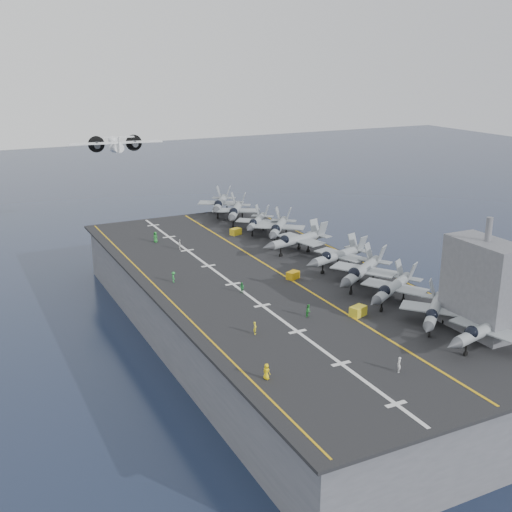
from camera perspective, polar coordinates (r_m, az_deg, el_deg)
name	(u,v)px	position (r m, az deg, el deg)	size (l,w,h in m)	color
ground	(267,338)	(105.85, 0.97, -7.31)	(500.00, 500.00, 0.00)	#142135
hull	(267,310)	(103.86, 0.99, -4.81)	(36.00, 90.00, 10.00)	#56595E
flight_deck	(267,280)	(102.00, 1.00, -2.10)	(38.00, 92.00, 0.40)	black
foul_line	(284,275)	(103.27, 2.48, -1.74)	(0.35, 90.00, 0.02)	gold
landing_centerline	(233,284)	(99.46, -2.07, -2.50)	(0.50, 90.00, 0.02)	silver
deck_edge_port	(165,295)	(95.75, -8.08, -3.48)	(0.25, 90.00, 0.02)	gold
deck_edge_stbd	(363,262)	(111.25, 9.49, -0.55)	(0.25, 90.00, 0.02)	gold
island_superstructure	(484,275)	(85.34, 19.58, -1.64)	(5.00, 10.00, 15.00)	#56595E
fighter_jet_0	(485,329)	(82.59, 19.71, -6.09)	(15.46, 12.05, 4.77)	gray
fighter_jet_1	(434,309)	(86.80, 15.58, -4.59)	(15.88, 15.49, 4.63)	#99A3AA
fighter_jet_2	(393,287)	(93.27, 12.06, -2.70)	(16.70, 15.06, 4.83)	#9CA5AC
fighter_jet_3	(362,270)	(99.13, 9.41, -1.21)	(18.11, 16.65, 5.23)	#8F969D
fighter_jet_4	(338,255)	(106.71, 7.32, 0.12)	(16.01, 12.94, 4.83)	gray
fighter_jet_5	(298,239)	(114.84, 3.72, 1.53)	(16.30, 12.71, 5.03)	#969CA6
fighter_jet_6	(279,227)	(122.93, 2.03, 2.63)	(16.63, 17.39, 5.04)	#A0A7B0
fighter_jet_7	(257,221)	(128.28, 0.07, 3.13)	(14.80, 15.24, 4.44)	gray
fighter_jet_8	(236,210)	(135.83, -1.83, 4.10)	(16.39, 18.01, 5.20)	gray
tow_cart_a	(358,311)	(88.50, 9.06, -4.86)	(2.59, 2.09, 1.34)	yellow
tow_cart_b	(293,275)	(101.71, 3.30, -1.71)	(2.38, 2.04, 1.21)	#C4910E
tow_cart_c	(236,232)	(126.55, -1.81, 2.18)	(2.45, 1.99, 1.27)	gold
crew_0	(266,372)	(71.08, 0.94, -10.23)	(1.13, 1.31, 1.84)	yellow
crew_1	(255,328)	(81.79, -0.09, -6.41)	(1.07, 1.21, 1.69)	yellow
crew_2	(242,288)	(95.52, -1.26, -2.84)	(0.99, 1.16, 1.63)	#29843E
crew_3	(174,277)	(100.80, -7.34, -1.86)	(0.83, 1.11, 1.70)	green
crew_4	(180,245)	(117.43, -6.80, 1.01)	(1.12, 1.33, 1.89)	silver
crew_5	(155,237)	(122.75, -8.93, 1.68)	(1.35, 1.47, 2.03)	#268C33
crew_6	(399,365)	(74.26, 12.59, -9.41)	(1.17, 1.31, 1.82)	silver
crew_7	(308,311)	(87.31, 4.69, -4.85)	(1.28, 1.19, 1.77)	#268C33
transport_plane	(116,148)	(154.44, -12.30, 9.35)	(23.18, 17.53, 5.02)	silver
fighter_jet_9	(220,203)	(143.01, -3.19, 4.77)	(16.39, 18.01, 5.20)	gray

